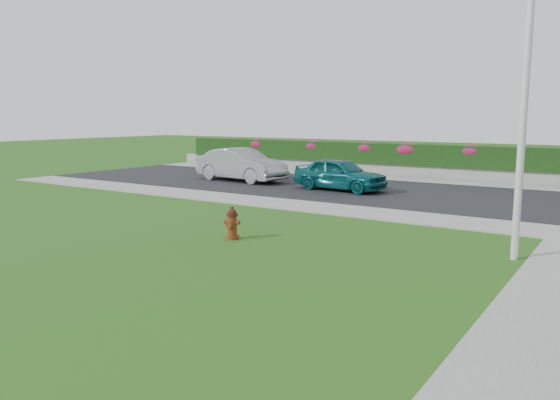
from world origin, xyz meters
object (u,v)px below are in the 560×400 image
Objects in this scene: fire_hydrant at (232,224)px; sedan_teal at (340,174)px; utility_pole at (523,116)px; sedan_silver at (241,165)px.

fire_hydrant is 0.21× the size of sedan_teal.
fire_hydrant is 7.31m from utility_pole.
utility_pole is at bearing -114.29° from sedan_silver.
utility_pole reaches higher than sedan_teal.
sedan_teal is at bearing 136.81° from utility_pole.
sedan_silver reaches higher than sedan_teal.
sedan_silver is 16.40m from utility_pole.
utility_pole is (13.97, -8.26, 2.33)m from sedan_silver.
utility_pole reaches higher than fire_hydrant.
sedan_silver is at bearing 114.67° from fire_hydrant.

